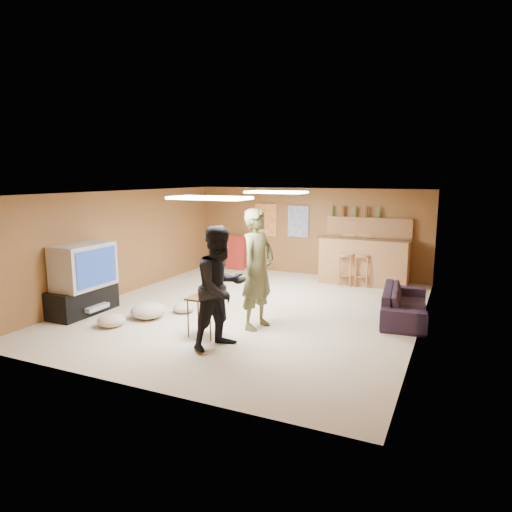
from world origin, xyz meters
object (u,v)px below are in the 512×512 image
at_px(bar_counter, 364,261).
at_px(sofa, 405,303).
at_px(person_olive, 258,269).
at_px(tv_body, 84,266).
at_px(tray_table, 204,317).
at_px(person_black, 221,288).

distance_m(bar_counter, sofa, 2.63).
bearing_deg(person_olive, tv_body, 112.80).
relative_size(person_olive, tray_table, 3.15).
relative_size(tv_body, person_olive, 0.55).
height_order(sofa, tray_table, tray_table).
distance_m(tv_body, person_olive, 3.23).
bearing_deg(tv_body, bar_counter, 47.00).
bearing_deg(person_black, sofa, -18.71).
height_order(person_black, tray_table, person_black).
bearing_deg(person_olive, sofa, -43.52).
bearing_deg(sofa, tray_table, 123.30).
distance_m(person_olive, person_black, 1.05).
xyz_separation_m(person_black, tray_table, (-0.48, 0.30, -0.59)).
bearing_deg(tv_body, person_olive, 11.03).
distance_m(tv_body, bar_counter, 6.09).
xyz_separation_m(bar_counter, person_olive, (-0.98, -3.83, 0.44)).
relative_size(tv_body, bar_counter, 0.55).
height_order(tv_body, sofa, tv_body).
distance_m(person_black, tray_table, 0.82).
height_order(person_olive, sofa, person_olive).
xyz_separation_m(person_olive, tray_table, (-0.60, -0.73, -0.68)).
relative_size(sofa, tray_table, 2.99).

